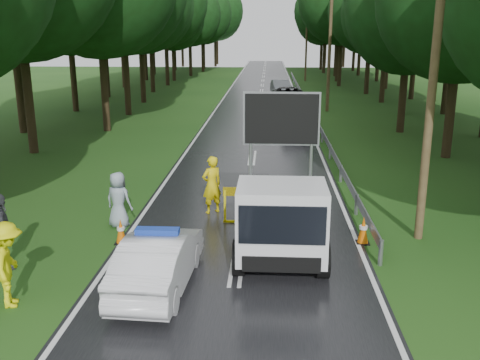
# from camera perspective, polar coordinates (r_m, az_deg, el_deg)

# --- Properties ---
(ground) EXTENTS (160.00, 160.00, 0.00)m
(ground) POSITION_cam_1_polar(r_m,az_deg,el_deg) (14.21, -0.26, -8.76)
(ground) COLOR #183F12
(ground) RESTS_ON ground
(road) EXTENTS (7.00, 140.00, 0.02)m
(road) POSITION_cam_1_polar(r_m,az_deg,el_deg) (43.33, 2.07, 7.79)
(road) COLOR black
(road) RESTS_ON ground
(guardrail) EXTENTS (0.12, 60.06, 0.70)m
(guardrail) POSITION_cam_1_polar(r_m,az_deg,el_deg) (43.02, 7.05, 8.35)
(guardrail) COLOR gray
(guardrail) RESTS_ON ground
(utility_pole_near) EXTENTS (1.40, 0.24, 10.00)m
(utility_pole_near) POSITION_cam_1_polar(r_m,az_deg,el_deg) (15.59, 20.06, 11.75)
(utility_pole_near) COLOR #473820
(utility_pole_near) RESTS_ON ground
(utility_pole_mid) EXTENTS (1.40, 0.24, 10.00)m
(utility_pole_mid) POSITION_cam_1_polar(r_m,az_deg,el_deg) (41.17, 9.57, 14.25)
(utility_pole_mid) COLOR #473820
(utility_pole_mid) RESTS_ON ground
(utility_pole_far) EXTENTS (1.40, 0.24, 10.00)m
(utility_pole_far) POSITION_cam_1_polar(r_m,az_deg,el_deg) (67.08, 7.11, 14.76)
(utility_pole_far) COLOR #473820
(utility_pole_far) RESTS_ON ground
(police_sedan) EXTENTS (1.63, 4.13, 1.47)m
(police_sedan) POSITION_cam_1_polar(r_m,az_deg,el_deg) (12.77, -8.67, -8.54)
(police_sedan) COLOR silver
(police_sedan) RESTS_ON ground
(work_truck) EXTENTS (2.39, 5.27, 4.18)m
(work_truck) POSITION_cam_1_polar(r_m,az_deg,el_deg) (14.46, 4.35, -3.52)
(work_truck) COLOR gray
(work_truck) RESTS_ON ground
(barrier) EXTENTS (2.85, 0.09, 1.18)m
(barrier) POSITION_cam_1_polar(r_m,az_deg,el_deg) (16.67, 3.08, -1.78)
(barrier) COLOR yellow
(barrier) RESTS_ON ground
(officer) EXTENTS (0.85, 0.79, 1.94)m
(officer) POSITION_cam_1_polar(r_m,az_deg,el_deg) (17.64, -3.02, -0.53)
(officer) COLOR yellow
(officer) RESTS_ON ground
(civilian) EXTENTS (0.84, 0.66, 1.70)m
(civilian) POSITION_cam_1_polar(r_m,az_deg,el_deg) (14.35, 5.87, -4.94)
(civilian) COLOR #182CA0
(civilian) RESTS_ON ground
(bystander_left) EXTENTS (1.07, 1.41, 1.93)m
(bystander_left) POSITION_cam_1_polar(r_m,az_deg,el_deg) (12.78, -23.49, -8.28)
(bystander_left) COLOR #DDDF0C
(bystander_left) RESTS_ON ground
(bystander_mid) EXTENTS (0.97, 1.26, 1.99)m
(bystander_mid) POSITION_cam_1_polar(r_m,az_deg,el_deg) (14.75, -24.06, -5.07)
(bystander_mid) COLOR #393B40
(bystander_mid) RESTS_ON ground
(bystander_right) EXTENTS (0.99, 0.80, 1.75)m
(bystander_right) POSITION_cam_1_polar(r_m,az_deg,el_deg) (16.79, -12.83, -2.08)
(bystander_right) COLOR #8A9BA6
(bystander_right) RESTS_ON ground
(queue_car_first) EXTENTS (2.09, 4.36, 1.44)m
(queue_car_first) POSITION_cam_1_polar(r_m,az_deg,el_deg) (31.41, 5.91, 6.07)
(queue_car_first) COLOR #42444A
(queue_car_first) RESTS_ON ground
(queue_car_second) EXTENTS (2.38, 5.57, 1.60)m
(queue_car_second) POSITION_cam_1_polar(r_m,az_deg,el_deg) (37.30, 3.87, 7.73)
(queue_car_second) COLOR #AEB0B6
(queue_car_second) RESTS_ON ground
(queue_car_third) EXTENTS (2.66, 5.72, 1.58)m
(queue_car_third) POSITION_cam_1_polar(r_m,az_deg,el_deg) (43.28, 5.16, 8.77)
(queue_car_third) COLOR black
(queue_car_third) RESTS_ON ground
(queue_car_fourth) EXTENTS (2.03, 4.59, 1.47)m
(queue_car_fourth) POSITION_cam_1_polar(r_m,az_deg,el_deg) (51.15, 4.37, 9.76)
(queue_car_fourth) COLOR #3D4144
(queue_car_fourth) RESTS_ON ground
(cone_near_left) EXTENTS (0.32, 0.32, 0.67)m
(cone_near_left) POSITION_cam_1_polar(r_m,az_deg,el_deg) (12.48, -12.63, -11.12)
(cone_near_left) COLOR black
(cone_near_left) RESTS_ON ground
(cone_center) EXTENTS (0.34, 0.34, 0.72)m
(cone_center) POSITION_cam_1_polar(r_m,az_deg,el_deg) (14.06, 0.10, -7.47)
(cone_center) COLOR black
(cone_center) RESTS_ON ground
(cone_far) EXTENTS (0.36, 0.36, 0.76)m
(cone_far) POSITION_cam_1_polar(r_m,az_deg,el_deg) (16.38, 0.90, -3.99)
(cone_far) COLOR black
(cone_far) RESTS_ON ground
(cone_left_mid) EXTENTS (0.35, 0.35, 0.74)m
(cone_left_mid) POSITION_cam_1_polar(r_m,az_deg,el_deg) (15.65, -12.59, -5.38)
(cone_left_mid) COLOR black
(cone_left_mid) RESTS_ON ground
(cone_right) EXTENTS (0.38, 0.38, 0.81)m
(cone_right) POSITION_cam_1_polar(r_m,az_deg,el_deg) (15.66, 13.01, -5.26)
(cone_right) COLOR black
(cone_right) RESTS_ON ground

